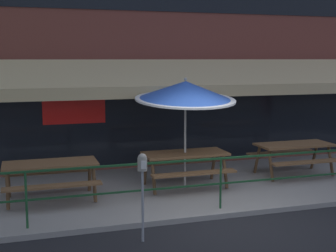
% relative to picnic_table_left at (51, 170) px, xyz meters
% --- Properties ---
extents(ground_plane, '(120.00, 120.00, 0.00)m').
position_rel_picnic_table_left_xyz_m(ground_plane, '(2.97, -1.75, -0.71)').
color(ground_plane, black).
extents(patio_deck, '(15.00, 4.00, 0.10)m').
position_rel_picnic_table_left_xyz_m(patio_deck, '(2.97, 0.25, -0.66)').
color(patio_deck, gray).
rests_on(patio_deck, ground).
extents(restaurant_building, '(15.00, 1.60, 6.77)m').
position_rel_picnic_table_left_xyz_m(restaurant_building, '(2.97, 2.47, 2.66)').
color(restaurant_building, brown).
rests_on(restaurant_building, ground).
extents(patio_railing, '(13.84, 0.04, 0.97)m').
position_rel_picnic_table_left_xyz_m(patio_railing, '(2.97, -1.45, 0.09)').
color(patio_railing, '#194723').
rests_on(patio_railing, patio_deck).
extents(picnic_table_left, '(1.80, 1.42, 0.76)m').
position_rel_picnic_table_left_xyz_m(picnic_table_left, '(0.00, 0.00, 0.00)').
color(picnic_table_left, brown).
rests_on(picnic_table_left, patio_deck).
extents(picnic_table_centre, '(1.80, 1.42, 0.76)m').
position_rel_picnic_table_left_xyz_m(picnic_table_centre, '(2.83, 0.13, 0.00)').
color(picnic_table_centre, brown).
rests_on(picnic_table_centre, patio_deck).
extents(picnic_table_right, '(1.80, 1.42, 0.76)m').
position_rel_picnic_table_left_xyz_m(picnic_table_right, '(5.67, 0.35, 0.00)').
color(picnic_table_right, brown).
rests_on(picnic_table_right, patio_deck).
extents(patio_umbrella_centre, '(2.14, 2.14, 2.39)m').
position_rel_picnic_table_left_xyz_m(patio_umbrella_centre, '(2.83, 0.14, 1.47)').
color(patio_umbrella_centre, '#B7B2A8').
rests_on(patio_umbrella_centre, patio_deck).
extents(parking_meter_near, '(0.15, 0.16, 1.42)m').
position_rel_picnic_table_left_xyz_m(parking_meter_near, '(1.26, -2.34, 0.44)').
color(parking_meter_near, gray).
rests_on(parking_meter_near, ground).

